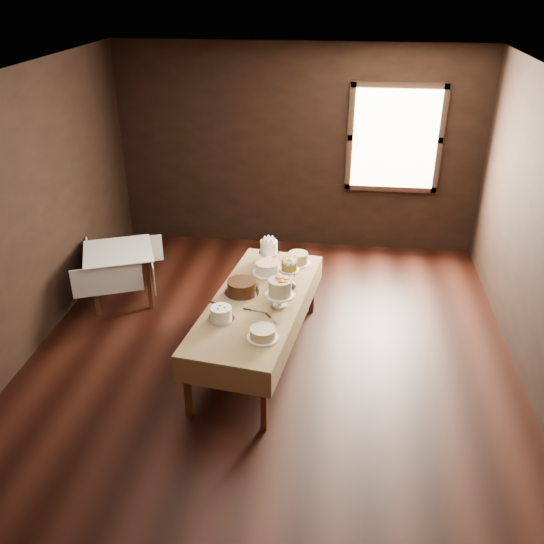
{
  "coord_description": "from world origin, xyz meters",
  "views": [
    {
      "loc": [
        0.63,
        -4.85,
        3.61
      ],
      "look_at": [
        0.0,
        0.2,
        0.95
      ],
      "focal_mm": 38.5,
      "sensor_mm": 36.0,
      "label": 1
    }
  ],
  "objects_px": {
    "cake_chocolate": "(242,287)",
    "flower_vase": "(289,284)",
    "cake_server_d": "(290,291)",
    "cake_lattice": "(267,269)",
    "side_table": "(118,256)",
    "cake_caramel": "(289,270)",
    "display_table": "(258,304)",
    "cake_cream": "(263,334)",
    "cake_server_e": "(222,306)",
    "cake_meringue": "(269,251)",
    "cake_flowers": "(280,294)",
    "cake_server_a": "(259,312)",
    "cake_swirl": "(221,314)",
    "cake_speckled": "(298,259)",
    "cake_server_b": "(274,321)",
    "cake_server_c": "(258,284)"
  },
  "relations": [
    {
      "from": "side_table",
      "to": "cake_caramel",
      "type": "distance_m",
      "value": 2.15
    },
    {
      "from": "side_table",
      "to": "cake_server_d",
      "type": "height_order",
      "value": "cake_server_d"
    },
    {
      "from": "cake_cream",
      "to": "cake_server_e",
      "type": "xyz_separation_m",
      "value": [
        -0.47,
        0.49,
        -0.04
      ]
    },
    {
      "from": "side_table",
      "to": "cake_lattice",
      "type": "distance_m",
      "value": 1.88
    },
    {
      "from": "display_table",
      "to": "cake_server_a",
      "type": "xyz_separation_m",
      "value": [
        0.05,
        -0.24,
        0.05
      ]
    },
    {
      "from": "cake_speckled",
      "to": "cake_server_d",
      "type": "relative_size",
      "value": 1.26
    },
    {
      "from": "cake_meringue",
      "to": "cake_caramel",
      "type": "height_order",
      "value": "cake_caramel"
    },
    {
      "from": "side_table",
      "to": "cake_swirl",
      "type": "xyz_separation_m",
      "value": [
        1.53,
        -1.39,
        0.17
      ]
    },
    {
      "from": "side_table",
      "to": "cake_server_c",
      "type": "xyz_separation_m",
      "value": [
        1.77,
        -0.67,
        0.11
      ]
    },
    {
      "from": "cake_meringue",
      "to": "cake_lattice",
      "type": "relative_size",
      "value": 0.75
    },
    {
      "from": "display_table",
      "to": "cake_caramel",
      "type": "relative_size",
      "value": 9.13
    },
    {
      "from": "cake_flowers",
      "to": "cake_server_e",
      "type": "relative_size",
      "value": 1.23
    },
    {
      "from": "cake_lattice",
      "to": "cake_swirl",
      "type": "distance_m",
      "value": 1.02
    },
    {
      "from": "cake_chocolate",
      "to": "flower_vase",
      "type": "xyz_separation_m",
      "value": [
        0.47,
        0.12,
        0.0
      ]
    },
    {
      "from": "display_table",
      "to": "side_table",
      "type": "height_order",
      "value": "display_table"
    },
    {
      "from": "cake_meringue",
      "to": "cake_server_e",
      "type": "relative_size",
      "value": 1.02
    },
    {
      "from": "cake_flowers",
      "to": "cake_cream",
      "type": "xyz_separation_m",
      "value": [
        -0.09,
        -0.58,
        -0.08
      ]
    },
    {
      "from": "display_table",
      "to": "cake_server_b",
      "type": "distance_m",
      "value": 0.45
    },
    {
      "from": "flower_vase",
      "to": "cake_chocolate",
      "type": "bearing_deg",
      "value": -165.94
    },
    {
      "from": "cake_speckled",
      "to": "cake_chocolate",
      "type": "relative_size",
      "value": 0.79
    },
    {
      "from": "side_table",
      "to": "cake_lattice",
      "type": "relative_size",
      "value": 3.16
    },
    {
      "from": "cake_meringue",
      "to": "cake_server_c",
      "type": "xyz_separation_m",
      "value": [
        -0.04,
        -0.58,
        -0.11
      ]
    },
    {
      "from": "cake_server_b",
      "to": "flower_vase",
      "type": "distance_m",
      "value": 0.62
    },
    {
      "from": "cake_server_d",
      "to": "cake_swirl",
      "type": "bearing_deg",
      "value": -166.49
    },
    {
      "from": "cake_server_d",
      "to": "cake_server_e",
      "type": "distance_m",
      "value": 0.73
    },
    {
      "from": "cake_server_d",
      "to": "cake_lattice",
      "type": "bearing_deg",
      "value": 94.94
    },
    {
      "from": "cake_speckled",
      "to": "cake_server_b",
      "type": "xyz_separation_m",
      "value": [
        -0.12,
        -1.23,
        -0.06
      ]
    },
    {
      "from": "cake_server_c",
      "to": "flower_vase",
      "type": "height_order",
      "value": "flower_vase"
    },
    {
      "from": "display_table",
      "to": "cake_lattice",
      "type": "height_order",
      "value": "cake_lattice"
    },
    {
      "from": "cake_server_b",
      "to": "cake_caramel",
      "type": "bearing_deg",
      "value": 139.35
    },
    {
      "from": "cake_flowers",
      "to": "cake_caramel",
      "type": "bearing_deg",
      "value": 86.34
    },
    {
      "from": "cake_server_b",
      "to": "cake_meringue",
      "type": "bearing_deg",
      "value": 152.63
    },
    {
      "from": "side_table",
      "to": "cake_server_e",
      "type": "distance_m",
      "value": 1.88
    },
    {
      "from": "cake_server_a",
      "to": "cake_chocolate",
      "type": "bearing_deg",
      "value": 136.82
    },
    {
      "from": "cake_chocolate",
      "to": "cake_cream",
      "type": "relative_size",
      "value": 1.3
    },
    {
      "from": "flower_vase",
      "to": "cake_meringue",
      "type": "bearing_deg",
      "value": 114.15
    },
    {
      "from": "cake_lattice",
      "to": "cake_flowers",
      "type": "xyz_separation_m",
      "value": [
        0.21,
        -0.66,
        0.07
      ]
    },
    {
      "from": "cake_speckled",
      "to": "cake_chocolate",
      "type": "distance_m",
      "value": 0.89
    },
    {
      "from": "display_table",
      "to": "flower_vase",
      "type": "bearing_deg",
      "value": 36.84
    },
    {
      "from": "cake_chocolate",
      "to": "flower_vase",
      "type": "relative_size",
      "value": 2.68
    },
    {
      "from": "cake_speckled",
      "to": "cake_caramel",
      "type": "relative_size",
      "value": 1.19
    },
    {
      "from": "cake_swirl",
      "to": "flower_vase",
      "type": "xyz_separation_m",
      "value": [
        0.58,
        0.63,
        0.01
      ]
    },
    {
      "from": "cake_swirl",
      "to": "flower_vase",
      "type": "bearing_deg",
      "value": 47.64
    },
    {
      "from": "side_table",
      "to": "cake_server_e",
      "type": "xyz_separation_m",
      "value": [
        1.48,
        -1.15,
        0.11
      ]
    },
    {
      "from": "cake_server_c",
      "to": "cake_cream",
      "type": "bearing_deg",
      "value": -171.26
    },
    {
      "from": "cake_cream",
      "to": "cake_flowers",
      "type": "bearing_deg",
      "value": 81.35
    },
    {
      "from": "side_table",
      "to": "cake_swirl",
      "type": "relative_size",
      "value": 4.08
    },
    {
      "from": "cake_meringue",
      "to": "cake_server_d",
      "type": "bearing_deg",
      "value": -66.12
    },
    {
      "from": "cake_caramel",
      "to": "cake_lattice",
      "type": "bearing_deg",
      "value": 157.27
    },
    {
      "from": "cake_cream",
      "to": "cake_server_d",
      "type": "height_order",
      "value": "cake_cream"
    }
  ]
}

